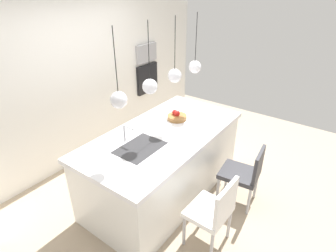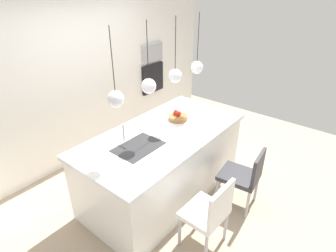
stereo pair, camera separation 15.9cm
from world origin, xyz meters
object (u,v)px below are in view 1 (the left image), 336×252
(oven, at_px, (147,78))
(chair_near, at_px, (214,210))
(microwave, at_px, (146,53))
(chair_middle, at_px, (244,173))
(fruit_bowl, at_px, (177,116))

(oven, height_order, chair_near, oven)
(microwave, distance_m, chair_middle, 2.95)
(fruit_bowl, height_order, chair_middle, fruit_bowl)
(fruit_bowl, distance_m, chair_near, 1.41)
(fruit_bowl, xyz_separation_m, oven, (1.15, 1.50, -0.05))
(microwave, relative_size, chair_near, 0.61)
(fruit_bowl, xyz_separation_m, chair_near, (-0.81, -1.04, -0.48))
(microwave, bearing_deg, fruit_bowl, -127.35)
(microwave, bearing_deg, oven, 0.00)
(chair_near, xyz_separation_m, chair_middle, (0.84, -0.00, -0.03))
(microwave, bearing_deg, chair_near, -127.60)
(microwave, height_order, chair_middle, microwave)
(fruit_bowl, bearing_deg, oven, 52.65)
(oven, relative_size, chair_middle, 0.66)
(fruit_bowl, relative_size, chair_near, 0.30)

